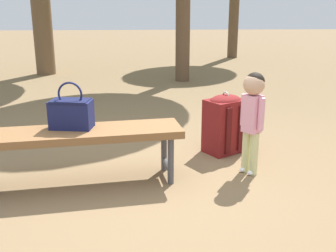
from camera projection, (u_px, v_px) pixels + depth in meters
ground_plane at (165, 189)px, 3.20m from camera, size 40.00×40.00×0.00m
park_bench at (79, 137)px, 3.18m from camera, size 1.64×0.63×0.45m
handbag at (71, 112)px, 3.18m from camera, size 0.34×0.23×0.37m
child_standing at (253, 108)px, 3.34m from camera, size 0.18×0.20×0.86m
backpack_large at (224, 122)px, 3.92m from camera, size 0.44×0.41×0.60m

